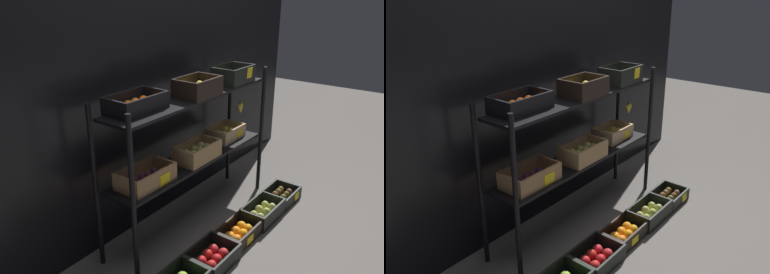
{
  "view_description": "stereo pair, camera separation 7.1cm",
  "coord_description": "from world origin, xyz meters",
  "views": [
    {
      "loc": [
        -2.15,
        -1.63,
        1.76
      ],
      "look_at": [
        0.0,
        0.0,
        0.7
      ],
      "focal_mm": 37.16,
      "sensor_mm": 36.0,
      "label": 1
    },
    {
      "loc": [
        -2.1,
        -1.68,
        1.76
      ],
      "look_at": [
        0.0,
        0.0,
        0.7
      ],
      "focal_mm": 37.16,
      "sensor_mm": 36.0,
      "label": 2
    }
  ],
  "objects": [
    {
      "name": "crate_ground_pear",
      "position": [
        0.35,
        -0.44,
        0.05
      ],
      "size": [
        0.38,
        0.22,
        0.13
      ],
      "color": "black",
      "rests_on": "ground_plane"
    },
    {
      "name": "storefront_wall",
      "position": [
        0.0,
        0.36,
        1.1
      ],
      "size": [
        3.95,
        0.12,
        2.21
      ],
      "primitive_type": "cube",
      "color": "black",
      "rests_on": "ground_plane"
    },
    {
      "name": "crate_ground_apple_red",
      "position": [
        -0.33,
        -0.42,
        0.04
      ],
      "size": [
        0.34,
        0.26,
        0.11
      ],
      "color": "black",
      "rests_on": "ground_plane"
    },
    {
      "name": "ground_plane",
      "position": [
        0.0,
        0.0,
        0.0
      ],
      "size": [
        10.0,
        10.0,
        0.0
      ],
      "primitive_type": "plane",
      "color": "#605B56"
    },
    {
      "name": "crate_ground_kiwi",
      "position": [
        0.71,
        -0.42,
        0.04
      ],
      "size": [
        0.32,
        0.25,
        0.1
      ],
      "color": "black",
      "rests_on": "ground_plane"
    },
    {
      "name": "crate_ground_orange",
      "position": [
        0.01,
        -0.42,
        0.05
      ],
      "size": [
        0.35,
        0.22,
        0.11
      ],
      "color": "black",
      "rests_on": "ground_plane"
    },
    {
      "name": "display_rack",
      "position": [
        0.0,
        -0.0,
        0.78
      ],
      "size": [
        1.66,
        0.36,
        1.15
      ],
      "color": "black",
      "rests_on": "ground_plane"
    }
  ]
}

